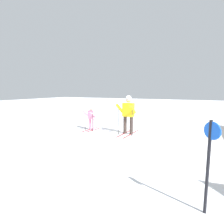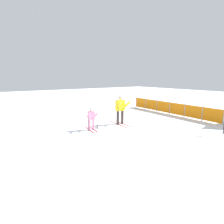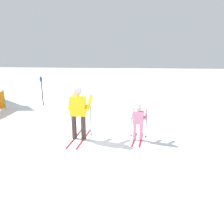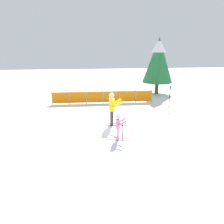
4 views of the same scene
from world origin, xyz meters
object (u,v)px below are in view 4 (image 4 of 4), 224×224
safety_fence (103,97)px  conifer_far (158,59)px  skier_child (118,124)px  trail_marker (170,94)px  skier_adult (112,106)px

safety_fence → conifer_far: 6.25m
skier_child → conifer_far: bearing=71.0°
trail_marker → conifer_far: bearing=82.7°
trail_marker → skier_adult: bearing=-145.5°
skier_adult → safety_fence: size_ratio=0.24×
skier_child → trail_marker: (4.22, 4.85, 0.23)m
trail_marker → safety_fence: bearing=158.5°
skier_adult → safety_fence: skier_adult is taller
skier_adult → skier_child: bearing=-84.9°
skier_child → trail_marker: bearing=56.9°
conifer_far → safety_fence: bearing=-150.2°
skier_child → skier_adult: bearing=99.4°
skier_child → trail_marker: 6.43m
conifer_far → skier_child: bearing=-117.0°
safety_fence → conifer_far: size_ratio=1.54×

